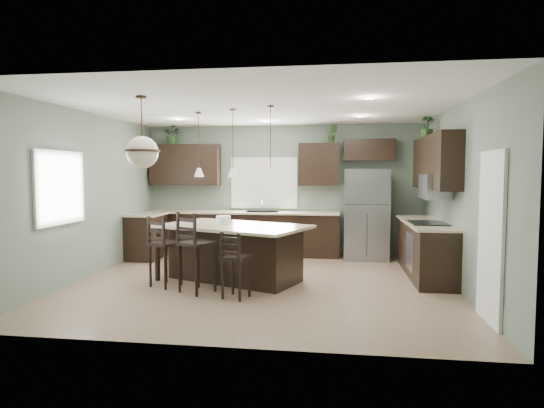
{
  "coord_description": "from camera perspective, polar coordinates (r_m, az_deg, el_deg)",
  "views": [
    {
      "loc": [
        1.16,
        -7.16,
        1.78
      ],
      "look_at": [
        0.1,
        0.4,
        1.25
      ],
      "focal_mm": 30.0,
      "sensor_mm": 36.0,
      "label": 1
    }
  ],
  "objects": [
    {
      "name": "pendant_center",
      "position": [
        7.41,
        -4.93,
        7.6
      ],
      "size": [
        0.17,
        0.17,
        1.1
      ],
      "primitive_type": null,
      "color": "silver",
      "rests_on": "room_shell"
    },
    {
      "name": "pendant_left",
      "position": [
        7.83,
        -9.18,
        7.37
      ],
      "size": [
        0.17,
        0.17,
        1.1
      ],
      "primitive_type": null,
      "color": "silver",
      "rests_on": "room_shell"
    },
    {
      "name": "chandelier",
      "position": [
        6.39,
        -16.02,
        8.64
      ],
      "size": [
        0.47,
        0.47,
        0.97
      ],
      "primitive_type": null,
      "color": "beige",
      "rests_on": "room_shell"
    },
    {
      "name": "refrigerator",
      "position": [
        9.52,
        11.71,
        -1.26
      ],
      "size": [
        0.9,
        0.74,
        1.85
      ],
      "primitive_type": "cube",
      "color": "gray",
      "rests_on": "ground"
    },
    {
      "name": "pendant_right",
      "position": [
        7.03,
        -0.2,
        7.8
      ],
      "size": [
        0.17,
        0.17,
        1.1
      ],
      "primitive_type": null,
      "color": "white",
      "rests_on": "room_shell"
    },
    {
      "name": "wall_oven_front",
      "position": [
        7.97,
        16.87,
        -5.81
      ],
      "size": [
        0.01,
        0.72,
        0.6
      ],
      "primitive_type": "cube",
      "color": "gray",
      "rests_on": "right_lower_cabs"
    },
    {
      "name": "right_upper_cabs",
      "position": [
        8.21,
        19.8,
        4.93
      ],
      "size": [
        0.34,
        2.35,
        0.9
      ],
      "primitive_type": "cube",
      "color": "black",
      "rests_on": "room_shell"
    },
    {
      "name": "right_lower_cabs",
      "position": [
        8.29,
        18.67,
        -5.47
      ],
      "size": [
        0.6,
        2.35,
        0.9
      ],
      "primitive_type": "cube",
      "color": "black",
      "rests_on": "ground"
    },
    {
      "name": "plant_back_left",
      "position": [
        10.37,
        -12.25,
        8.48
      ],
      "size": [
        0.48,
        0.45,
        0.42
      ],
      "primitive_type": "imported",
      "rotation": [
        0.0,
        0.0,
        -0.43
      ],
      "color": "#254A20",
      "rests_on": "back_upper_left"
    },
    {
      "name": "microwave",
      "position": [
        7.93,
        19.78,
        2.08
      ],
      "size": [
        0.4,
        0.75,
        0.4
      ],
      "primitive_type": "cube",
      "color": "gray",
      "rests_on": "right_upper_cabs"
    },
    {
      "name": "kitchen_island",
      "position": [
        7.51,
        -4.85,
        -6.15
      ],
      "size": [
        2.69,
        2.12,
        0.92
      ],
      "primitive_type": "cube",
      "rotation": [
        0.0,
        0.0,
        -0.38
      ],
      "color": "black",
      "rests_on": "ground"
    },
    {
      "name": "cooktop",
      "position": [
        7.95,
        18.98,
        -2.27
      ],
      "size": [
        0.58,
        0.75,
        0.02
      ],
      "primitive_type": "cube",
      "color": "black",
      "rests_on": "right_countertop"
    },
    {
      "name": "right_countertop",
      "position": [
        8.22,
        18.61,
        -2.24
      ],
      "size": [
        0.66,
        2.35,
        0.04
      ],
      "primitive_type": "cube",
      "color": "beige",
      "rests_on": "right_lower_cabs"
    },
    {
      "name": "faucet",
      "position": [
        9.71,
        -1.29,
        -0.16
      ],
      "size": [
        0.02,
        0.02,
        0.28
      ],
      "primitive_type": "cylinder",
      "color": "silver",
      "rests_on": "back_countertop"
    },
    {
      "name": "bar_stool_left",
      "position": [
        7.3,
        -13.21,
        -5.8
      ],
      "size": [
        0.55,
        0.55,
        1.11
      ],
      "primitive_type": "cube",
      "rotation": [
        0.0,
        0.0,
        -0.45
      ],
      "color": "black",
      "rests_on": "ground"
    },
    {
      "name": "back_upper_left",
      "position": [
        10.28,
        -10.84,
        4.86
      ],
      "size": [
        1.55,
        0.34,
        0.9
      ],
      "primitive_type": "cube",
      "color": "black",
      "rests_on": "room_shell"
    },
    {
      "name": "fridge_header",
      "position": [
        9.77,
        12.1,
        6.65
      ],
      "size": [
        1.05,
        0.34,
        0.45
      ],
      "primitive_type": "cube",
      "color": "black",
      "rests_on": "room_shell"
    },
    {
      "name": "back_countertop",
      "position": [
        9.83,
        -3.85,
        -1.05
      ],
      "size": [
        4.2,
        0.66,
        0.04
      ],
      "primitive_type": "cube",
      "color": "beige",
      "rests_on": "back_lower_cabs"
    },
    {
      "name": "left_return_cabs",
      "position": [
        9.75,
        -15.46,
        -4.01
      ],
      "size": [
        0.6,
        0.9,
        0.9
      ],
      "primitive_type": "cube",
      "color": "black",
      "rests_on": "ground"
    },
    {
      "name": "window_left",
      "position": [
        7.59,
        -25.13,
        1.86
      ],
      "size": [
        0.02,
        1.1,
        1.0
      ],
      "primitive_type": "cube",
      "color": "white",
      "rests_on": "room_shell"
    },
    {
      "name": "sink_inset",
      "position": [
        9.75,
        -1.26,
        -0.99
      ],
      "size": [
        0.7,
        0.45,
        0.01
      ],
      "primitive_type": "cube",
      "color": "gray",
      "rests_on": "back_countertop"
    },
    {
      "name": "room_shell",
      "position": [
        7.25,
        -1.22,
        3.33
      ],
      "size": [
        6.0,
        6.0,
        6.0
      ],
      "color": "slate",
      "rests_on": "ground"
    },
    {
      "name": "bar_stool_right",
      "position": [
        6.48,
        -4.53,
        -7.62
      ],
      "size": [
        0.45,
        0.45,
        0.96
      ],
      "primitive_type": "cube",
      "rotation": [
        0.0,
        0.0,
        -0.32
      ],
      "color": "black",
      "rests_on": "ground"
    },
    {
      "name": "pantry_door",
      "position": [
        5.94,
        25.76,
        -3.78
      ],
      "size": [
        0.04,
        0.82,
        2.04
      ],
      "primitive_type": "cube",
      "color": "white",
      "rests_on": "ground"
    },
    {
      "name": "ground",
      "position": [
        7.47,
        -1.2,
        -9.82
      ],
      "size": [
        6.0,
        6.0,
        0.0
      ],
      "primitive_type": "plane",
      "color": "#9E8466",
      "rests_on": "ground"
    },
    {
      "name": "window_back",
      "position": [
        10.02,
        -0.98,
        2.66
      ],
      "size": [
        1.35,
        0.02,
        1.0
      ],
      "primitive_type": "cube",
      "color": "white",
      "rests_on": "room_shell"
    },
    {
      "name": "back_upper_right",
      "position": [
        9.74,
        5.88,
        4.96
      ],
      "size": [
        0.85,
        0.34,
        0.9
      ],
      "primitive_type": "cube",
      "color": "black",
      "rests_on": "room_shell"
    },
    {
      "name": "left_return_countertop",
      "position": [
        9.69,
        -15.4,
        -1.26
      ],
      "size": [
        0.66,
        0.96,
        0.04
      ],
      "primitive_type": "cube",
      "color": "beige",
      "rests_on": "left_return_cabs"
    },
    {
      "name": "plant_back_right",
      "position": [
        9.74,
        7.59,
        8.72
      ],
      "size": [
        0.23,
        0.2,
        0.38
      ],
      "primitive_type": "imported",
      "rotation": [
        0.0,
        0.0,
        -0.14
      ],
      "color": "#325525",
      "rests_on": "back_upper_right"
    },
    {
      "name": "plant_right_wall",
      "position": [
        8.84,
        18.88,
        9.14
      ],
      "size": [
        0.29,
        0.29,
        0.42
      ],
      "primitive_type": "imported",
      "rotation": [
        0.0,
        0.0,
        0.25
      ],
      "color": "#29491F",
      "rests_on": "right_upper_cabs"
    },
    {
      "name": "bar_stool_center",
      "position": [
        6.84,
        -9.38,
        -5.99
      ],
      "size": [
        0.61,
        0.61,
        1.21
      ],
      "primitive_type": "cube",
      "rotation": [
        0.0,
        0.0,
        -0.54
      ],
      "color": "black",
      "rests_on": "ground"
    },
    {
      "name": "back_lower_cabs",
      "position": [
        9.9,
        -3.81,
        -3.75
      ],
      "size": [
        4.2,
        0.6,
        0.9
      ],
      "primitive_type": "cube",
      "color": "black",
      "rests_on": "ground"
    },
    {
      "name": "serving_dish",
      "position": [
        7.55,
        -6.12,
        -2.02
      ],
      "size": [
        0.24,
        0.24,
        0.14
      ],
      "primitive_type": "cylinder",
      "color": "white",
      "rests_on": "kitchen_island"
    }
  ]
}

